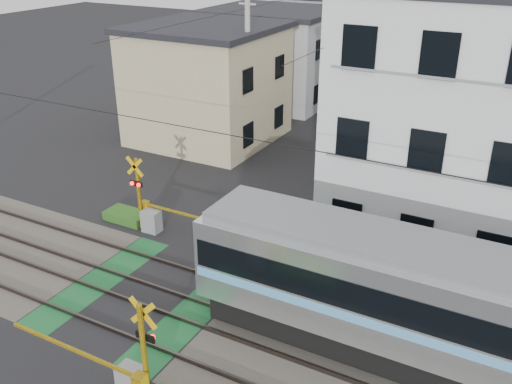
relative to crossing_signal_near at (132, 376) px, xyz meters
The scene contains 10 objects.
ground 4.53m from the crossing_signal_near, 125.29° to the left, with size 120.00×120.00×0.00m, color black.
track_bed 4.53m from the crossing_signal_near, 125.29° to the left, with size 120.00×120.00×0.14m.
crossing_signal_near is the anchor object (origin of this frame).
crossing_signal_far 8.95m from the crossing_signal_near, 125.29° to the left, with size 4.74×0.65×3.09m.
apartment_block 14.95m from the crossing_signal_near, 65.78° to the left, with size 10.20×8.36×9.30m.
houses_row 29.77m from the crossing_signal_near, 94.51° to the left, with size 22.07×31.35×6.80m.
catenary 5.84m from the crossing_signal_near, 47.20° to the left, with size 60.00×5.04×7.00m.
utility_poles 27.12m from the crossing_signal_near, 97.77° to the left, with size 7.90×42.00×8.00m.
pedestrian 27.98m from the crossing_signal_near, 91.57° to the left, with size 0.67×0.44×1.84m, color #2F2F3B.
weed_patches 3.70m from the crossing_signal_near, 103.09° to the left, with size 10.25×8.80×0.40m.
Camera 1 is at (10.54, -11.82, 10.90)m, focal length 40.00 mm.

